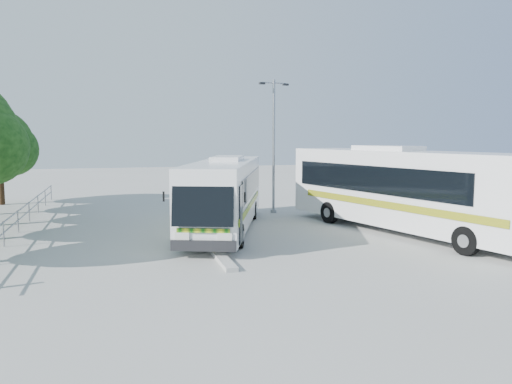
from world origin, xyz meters
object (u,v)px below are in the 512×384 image
object	(u,v)px
tree_far_e	(0,143)
lamppost	(274,140)
coach_adjacent	(404,188)
coach_main	(225,193)

from	to	relation	value
tree_far_e	lamppost	bearing A→B (deg)	-26.90
tree_far_e	lamppost	xyz separation A→B (m)	(15.35, -7.79, 0.17)
tree_far_e	coach_adjacent	xyz separation A→B (m)	(19.08, -15.01, -1.90)
coach_adjacent	lamppost	bearing A→B (deg)	102.77
tree_far_e	coach_adjacent	world-z (taller)	tree_far_e
coach_main	lamppost	size ratio (longest dim) A/B	1.56
coach_adjacent	lamppost	world-z (taller)	lamppost
tree_far_e	coach_adjacent	distance (m)	24.35
lamppost	tree_far_e	bearing A→B (deg)	142.18
tree_far_e	lamppost	distance (m)	17.21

